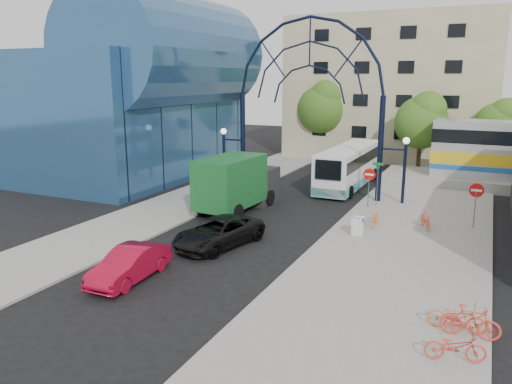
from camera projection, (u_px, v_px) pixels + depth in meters
The scene contains 22 objects.
ground at pixel (205, 259), 22.93m from camera, with size 120.00×120.00×0.00m, color black.
sidewalk_east at pixel (398, 256), 23.15m from camera, with size 8.00×56.00×0.12m, color gray.
plaza_west at pixel (164, 211), 30.89m from camera, with size 5.00×50.00×0.12m, color gray.
gateway_arch at pixel (309, 71), 33.35m from camera, with size 13.64×0.44×12.10m.
stop_sign at pixel (369, 178), 31.09m from camera, with size 0.80×0.07×2.50m.
do_not_enter_sign at pixel (476, 195), 26.77m from camera, with size 0.76×0.07×2.48m.
street_name_sign at pixel (378, 175), 31.42m from camera, with size 0.70×0.70×2.80m.
sandwich_board at pixel (358, 224), 25.73m from camera, with size 0.55×0.61×0.99m.
transit_hall at pixel (136, 95), 40.96m from camera, with size 16.50×18.00×14.50m.
apartment_block at pixel (394, 88), 51.39m from camera, with size 20.00×12.10×14.00m.
tree_north_a at pixel (423, 120), 42.25m from camera, with size 4.48×4.48×7.00m.
tree_north_b at pixel (324, 106), 49.75m from camera, with size 5.12×5.12×8.00m.
tree_north_c at pixel (501, 124), 41.61m from camera, with size 4.16×4.16×6.50m.
city_bus at pixel (350, 166), 37.88m from camera, with size 2.65×10.93×2.99m.
green_truck at pixel (238, 183), 30.94m from camera, with size 3.00×7.02×3.47m.
black_suv at pixel (219, 232), 24.49m from camera, with size 2.34×5.07×1.41m, color black.
red_sedan at pixel (130, 264), 20.37m from camera, with size 1.45×4.17×1.37m, color #A60A25.
bike_near_a at pixel (375, 218), 27.43m from camera, with size 0.64×1.84×0.96m, color orange.
bike_near_b at pixel (426, 219), 27.03m from camera, with size 0.47×1.68×1.01m, color #F75131.
bike_far_a at pixel (457, 317), 16.11m from camera, with size 0.63×1.82×0.96m, color orange.
bike_far_b at pixel (471, 322), 15.64m from camera, with size 0.51×1.81×1.09m, color red.
bike_far_c at pixel (455, 347), 14.38m from camera, with size 0.60×1.73×0.91m, color red.
Camera 1 is at (11.29, -18.61, 8.18)m, focal length 35.00 mm.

